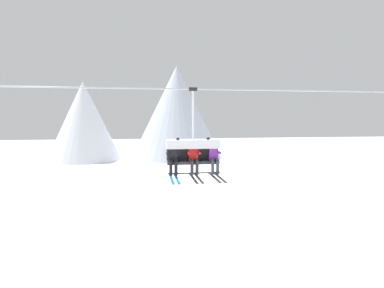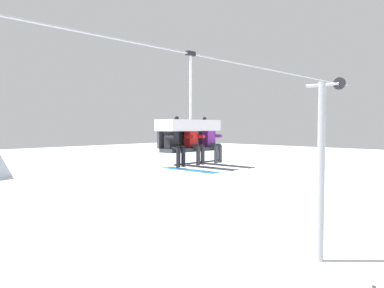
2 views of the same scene
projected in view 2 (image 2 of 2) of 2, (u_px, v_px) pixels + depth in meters
name	position (u px, v px, depth m)	size (l,w,h in m)	color
lift_tower_far	(321.00, 167.00, 17.72)	(0.36, 1.88, 8.68)	#9EA3A8
lift_cable	(222.00, 60.00, 10.89)	(18.89, 0.05, 0.05)	#9EA3A8
chairlift_chair	(189.00, 130.00, 10.09)	(1.87, 0.74, 2.97)	#33383D
skier_black	(175.00, 142.00, 9.44)	(0.48, 1.70, 1.34)	black
skier_red	(195.00, 142.00, 9.95)	(0.46, 1.70, 1.23)	red
skier_purple	(212.00, 140.00, 10.48)	(0.48, 1.70, 1.34)	purple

